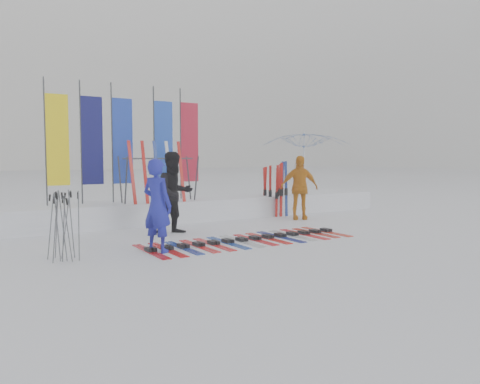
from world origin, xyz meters
TOP-DOWN VIEW (x-y plane):
  - ground at (0.00, 0.00)m, footprint 120.00×120.00m
  - snow_bank at (0.00, 4.60)m, footprint 14.00×1.60m
  - person_blue at (-2.24, 0.69)m, footprint 0.67×0.78m
  - person_black at (-1.08, 2.46)m, footprint 1.01×0.83m
  - person_yellow at (3.06, 2.92)m, footprint 1.18×0.91m
  - tent_canopy at (5.32, 5.33)m, footprint 3.63×3.67m
  - ski_row at (-0.10, 0.76)m, footprint 4.67×1.69m
  - pole_cluster at (-3.93, 0.86)m, footprint 0.47×0.72m
  - feather_flags at (-1.44, 4.81)m, footprint 4.27×0.10m
  - ski_rack at (-0.76, 4.20)m, footprint 2.04×0.80m
  - upright_skis at (3.21, 4.03)m, footprint 1.50×1.03m

SIDE VIEW (x-z plane):
  - ground at x=0.00m, z-range 0.00..0.00m
  - ski_row at x=-0.10m, z-range 0.00..0.07m
  - snow_bank at x=0.00m, z-range 0.00..0.60m
  - pole_cluster at x=-3.93m, z-range -0.02..1.23m
  - upright_skis at x=3.21m, z-range -0.05..1.64m
  - person_blue at x=-2.24m, z-range 0.00..1.79m
  - person_yellow at x=3.06m, z-range 0.00..1.86m
  - person_black at x=-1.08m, z-range 0.00..1.95m
  - ski_rack at x=-0.76m, z-range 0.77..2.00m
  - tent_canopy at x=5.32m, z-range 0.00..2.80m
  - feather_flags at x=-1.44m, z-range 0.64..3.84m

